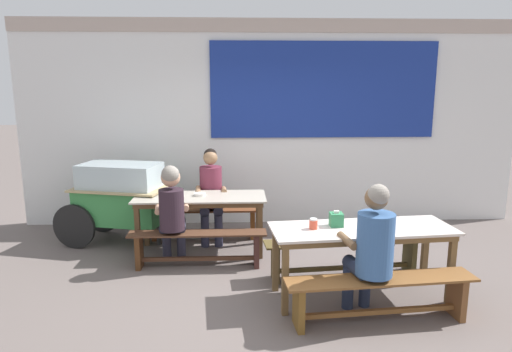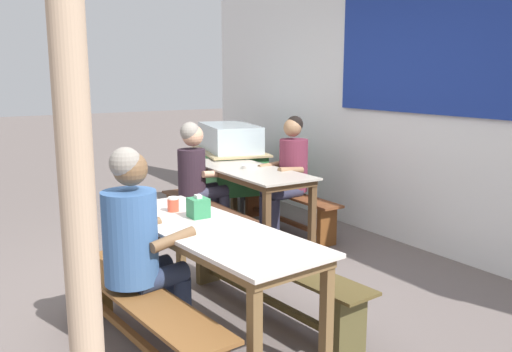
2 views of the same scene
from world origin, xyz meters
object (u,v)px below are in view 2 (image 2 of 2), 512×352
object	(u,v)px
bench_far_back	(287,205)
condiment_jar	(173,204)
bench_near_front	(139,314)
person_center_facing	(289,169)
person_left_back_turned	(198,172)
person_near_front	(138,239)
dining_table_far	(248,176)
soup_bowl	(249,167)
bench_far_front	(205,219)
food_cart	(229,159)
dining_table_near	(209,238)
tissue_box	(198,207)
wooden_support_post	(80,236)
bench_near_back	(269,277)

from	to	relation	value
bench_far_back	condiment_jar	bearing A→B (deg)	-57.18
bench_near_front	person_center_facing	bearing A→B (deg)	125.55
person_left_back_turned	person_near_front	bearing A→B (deg)	-34.96
bench_near_front	person_left_back_turned	distance (m)	2.54
person_center_facing	person_left_back_turned	distance (m)	0.97
dining_table_far	soup_bowl	world-z (taller)	soup_bowl
bench_far_front	person_center_facing	size ratio (longest dim) A/B	1.27
bench_far_back	bench_near_front	distance (m)	2.95
food_cart	condiment_jar	distance (m)	2.95
dining_table_far	person_near_front	distance (m)	2.47
dining_table_near	bench_near_front	world-z (taller)	dining_table_near
tissue_box	wooden_support_post	distance (m)	1.88
dining_table_near	person_left_back_turned	xyz separation A→B (m)	(-2.01, 0.92, 0.04)
person_near_front	wooden_support_post	xyz separation A→B (m)	(1.23, -0.64, 0.44)
person_near_front	condiment_jar	size ratio (longest dim) A/B	12.28
person_center_facing	soup_bowl	distance (m)	0.44
dining_table_far	bench_far_front	size ratio (longest dim) A/B	1.02
bench_near_back	tissue_box	xyz separation A→B (m)	(-0.21, -0.45, 0.53)
person_left_back_turned	person_near_front	distance (m)	2.41
bench_near_front	wooden_support_post	xyz separation A→B (m)	(1.15, -0.60, 0.89)
bench_near_front	person_left_back_turned	bearing A→B (deg)	145.25
dining_table_near	wooden_support_post	bearing A→B (deg)	-42.74
person_center_facing	bench_near_back	bearing A→B (deg)	-39.74
person_center_facing	wooden_support_post	world-z (taller)	wooden_support_post
dining_table_near	food_cart	world-z (taller)	food_cart
bench_far_back	person_left_back_turned	xyz separation A→B (m)	(-0.30, -0.94, 0.42)
condiment_jar	wooden_support_post	size ratio (longest dim) A/B	0.05
person_near_front	condiment_jar	bearing A→B (deg)	136.67
bench_near_back	person_near_front	world-z (taller)	person_near_front
dining_table_far	person_left_back_turned	size ratio (longest dim) A/B	1.35
bench_near_back	person_left_back_turned	world-z (taller)	person_left_back_turned
bench_far_front	soup_bowl	size ratio (longest dim) A/B	10.56
soup_bowl	bench_near_front	bearing A→B (deg)	-46.80
food_cart	tissue_box	world-z (taller)	food_cart
dining_table_near	food_cart	distance (m)	3.34
bench_near_front	person_center_facing	size ratio (longest dim) A/B	1.38
person_center_facing	tissue_box	size ratio (longest dim) A/B	8.02
dining_table_near	bench_near_front	size ratio (longest dim) A/B	1.06
bench_far_front	dining_table_near	bearing A→B (deg)	-26.34
bench_near_back	person_left_back_turned	bearing A→B (deg)	168.06
bench_far_front	condiment_jar	size ratio (longest dim) A/B	15.35
person_left_back_turned	condiment_jar	size ratio (longest dim) A/B	11.65
food_cart	wooden_support_post	world-z (taller)	wooden_support_post
dining_table_far	person_center_facing	world-z (taller)	person_center_facing
bench_near_front	person_left_back_turned	xyz separation A→B (m)	(-2.06, 1.43, 0.42)
dining_table_far	tissue_box	bearing A→B (deg)	-41.67
person_near_front	tissue_box	xyz separation A→B (m)	(-0.21, 0.51, 0.08)
food_cart	person_near_front	xyz separation A→B (m)	(2.80, -2.22, 0.08)
bench_near_back	food_cart	world-z (taller)	food_cart
bench_far_back	person_near_front	world-z (taller)	person_near_front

